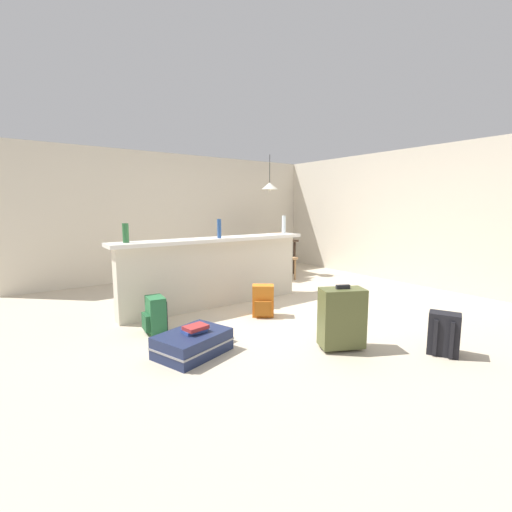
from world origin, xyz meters
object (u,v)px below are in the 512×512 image
Objects in this scene: pendant_lamp at (270,186)px; backpack_black at (444,334)px; backpack_green at (155,315)px; suitcase_upright_olive at (342,318)px; bottle_green at (126,233)px; dining_chair_near_partition at (281,254)px; dining_table at (267,244)px; backpack_orange at (263,301)px; book_stack at (195,329)px; bottle_clear at (284,225)px; suitcase_flat_navy at (193,343)px; bottle_blue at (219,229)px.

pendant_lamp is 1.78× the size of backpack_black.
suitcase_upright_olive is (1.37, -1.58, 0.13)m from backpack_green.
suitcase_upright_olive is at bearing -55.76° from bottle_green.
backpack_green is at bearing -154.69° from dining_chair_near_partition.
dining_table is 2.62× the size of backpack_black.
backpack_orange and backpack_black have the same top height.
dining_chair_near_partition reaches higher than book_stack.
bottle_clear is at bearing -119.88° from pendant_lamp.
bottle_green reaches higher than backpack_orange.
suitcase_flat_navy is at bearing 149.08° from suitcase_upright_olive.
dining_table is (3.32, 1.45, -0.48)m from bottle_green.
bottle_blue is 2.71m from pendant_lamp.
bottle_clear is at bearing 30.88° from book_stack.
backpack_black is (0.72, -0.68, -0.13)m from suitcase_upright_olive.
book_stack is (-3.10, -2.87, -0.39)m from dining_table.
suitcase_upright_olive reaches higher than backpack_black.
dining_chair_near_partition is at bearing 26.96° from bottle_blue.
bottle_blue is at bearing 51.26° from book_stack.
dining_table is at bearing 32.67° from backpack_green.
suitcase_upright_olive is at bearing -31.31° from book_stack.
bottle_clear reaches higher than backpack_orange.
suitcase_upright_olive is at bearing -30.92° from suitcase_flat_navy.
bottle_green is 3.40m from dining_chair_near_partition.
bottle_green is 1.75m from suitcase_flat_navy.
pendant_lamp reaches higher than backpack_black.
dining_table reaches higher than suitcase_upright_olive.
dining_table is 1.18× the size of dining_chair_near_partition.
pendant_lamp is 4.33m from suitcase_upright_olive.
book_stack is (-3.13, -2.82, -1.61)m from pendant_lamp.
bottle_clear is 0.27× the size of dining_table.
book_stack reaches higher than suitcase_flat_navy.
book_stack is (-3.01, -2.29, -0.26)m from dining_chair_near_partition.
dining_table is (2.07, 1.59, -0.49)m from bottle_blue.
backpack_orange and backpack_green have the same top height.
pendant_lamp reaches higher than book_stack.
backpack_orange is at bearing -135.32° from dining_chair_near_partition.
dining_chair_near_partition is at bearing 36.99° from suitcase_flat_navy.
bottle_clear is 1.81m from pendant_lamp.
bottle_blue is 1.86m from book_stack.
backpack_green is 1.00× the size of backpack_black.
dining_table is 1.22m from pendant_lamp.
backpack_black reaches higher than suitcase_flat_navy.
backpack_black is at bearing -105.09° from pendant_lamp.
bottle_green is at bearing 127.63° from backpack_black.
suitcase_upright_olive is (1.29, -0.77, 0.22)m from suitcase_flat_navy.
dining_chair_near_partition is 3.82m from suitcase_flat_navy.
dining_chair_near_partition is 3.88m from backpack_black.
dining_chair_near_partition is at bearing -99.03° from dining_table.
backpack_black is (0.95, -2.72, -0.93)m from bottle_blue.
backpack_orange is (0.24, -0.71, -0.93)m from bottle_blue.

